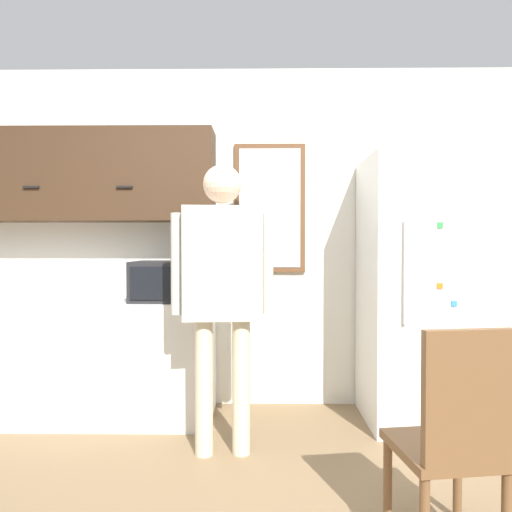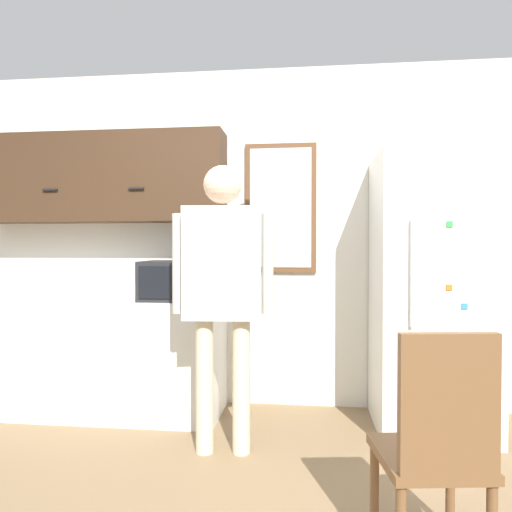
% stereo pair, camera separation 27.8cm
% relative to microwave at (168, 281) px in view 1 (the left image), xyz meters
% --- Properties ---
extents(back_wall, '(6.00, 0.06, 2.70)m').
position_rel_microwave_xyz_m(back_wall, '(0.54, 0.39, 0.33)').
color(back_wall, silver).
rests_on(back_wall, ground_plane).
extents(counter, '(1.98, 0.62, 0.88)m').
position_rel_microwave_xyz_m(counter, '(-0.67, 0.06, -0.58)').
color(counter, silver).
rests_on(counter, ground_plane).
extents(upper_cabinets, '(1.98, 0.33, 0.70)m').
position_rel_microwave_xyz_m(upper_cabinets, '(-0.67, 0.21, 0.80)').
color(upper_cabinets, '#3D2819').
extents(microwave, '(0.49, 0.43, 0.29)m').
position_rel_microwave_xyz_m(microwave, '(0.00, 0.00, 0.00)').
color(microwave, '#232326').
rests_on(microwave, counter).
extents(person, '(0.62, 0.26, 1.77)m').
position_rel_microwave_xyz_m(person, '(0.45, -0.54, 0.07)').
color(person, beige).
rests_on(person, ground_plane).
extents(refrigerator, '(0.76, 0.73, 1.92)m').
position_rel_microwave_xyz_m(refrigerator, '(1.82, 0.00, -0.07)').
color(refrigerator, white).
rests_on(refrigerator, ground_plane).
extents(chair, '(0.45, 0.45, 0.96)m').
position_rel_microwave_xyz_m(chair, '(1.47, -1.47, -0.51)').
color(chair, brown).
rests_on(chair, ground_plane).
extents(window, '(0.57, 0.05, 1.03)m').
position_rel_microwave_xyz_m(window, '(0.75, 0.35, 0.56)').
color(window, brown).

